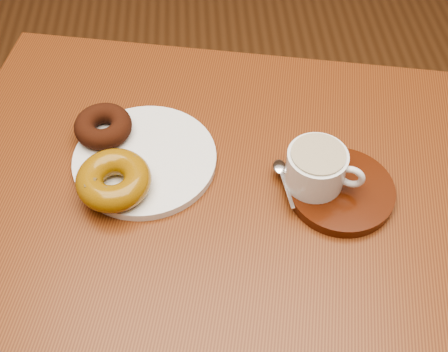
{
  "coord_description": "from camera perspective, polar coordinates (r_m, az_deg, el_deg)",
  "views": [
    {
      "loc": [
        -0.28,
        -0.59,
        1.49
      ],
      "look_at": [
        -0.25,
        -0.06,
        0.82
      ],
      "focal_mm": 45.0,
      "sensor_mm": 36.0,
      "label": 1
    }
  ],
  "objects": [
    {
      "name": "ground",
      "position": [
        1.63,
        9.17,
        -16.07
      ],
      "size": [
        6.0,
        6.0,
        0.0
      ],
      "primitive_type": "plane",
      "color": "brown",
      "rests_on": "ground"
    },
    {
      "name": "cafe_table",
      "position": [
        0.98,
        -1.18,
        -5.47
      ],
      "size": [
        0.97,
        0.8,
        0.8
      ],
      "rotation": [
        0.0,
        0.0,
        -0.2
      ],
      "color": "brown",
      "rests_on": "ground"
    },
    {
      "name": "donut_plate",
      "position": [
        0.9,
        -8.03,
        1.68
      ],
      "size": [
        0.23,
        0.23,
        0.01
      ],
      "primitive_type": "cylinder",
      "rotation": [
        0.0,
        0.0,
        -0.01
      ],
      "color": "silver",
      "rests_on": "cafe_table"
    },
    {
      "name": "donut_cinnamon",
      "position": [
        0.93,
        -12.18,
        4.98
      ],
      "size": [
        0.12,
        0.12,
        0.03
      ],
      "primitive_type": "torus",
      "rotation": [
        0.0,
        0.0,
        -0.44
      ],
      "color": "#34140A",
      "rests_on": "donut_plate"
    },
    {
      "name": "donut_caramel",
      "position": [
        0.85,
        -11.14,
        -0.41
      ],
      "size": [
        0.15,
        0.15,
        0.04
      ],
      "rotation": [
        0.0,
        0.0,
        -0.39
      ],
      "color": "#895C0E",
      "rests_on": "donut_plate"
    },
    {
      "name": "saucer",
      "position": [
        0.87,
        11.8,
        -1.46
      ],
      "size": [
        0.22,
        0.22,
        0.02
      ],
      "primitive_type": "cylinder",
      "rotation": [
        0.0,
        0.0,
        -0.57
      ],
      "color": "#3A1508",
      "rests_on": "cafe_table"
    },
    {
      "name": "coffee_cup",
      "position": [
        0.84,
        9.42,
        0.84
      ],
      "size": [
        0.11,
        0.09,
        0.06
      ],
      "rotation": [
        0.0,
        0.0,
        -0.42
      ],
      "color": "silver",
      "rests_on": "saucer"
    },
    {
      "name": "teaspoon",
      "position": [
        0.87,
        5.81,
        0.5
      ],
      "size": [
        0.02,
        0.09,
        0.01
      ],
      "rotation": [
        0.0,
        0.0,
        0.13
      ],
      "color": "silver",
      "rests_on": "saucer"
    }
  ]
}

